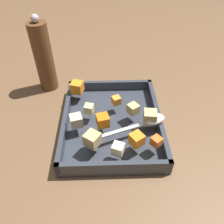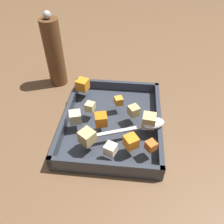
{
  "view_description": "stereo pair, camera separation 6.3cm",
  "coord_description": "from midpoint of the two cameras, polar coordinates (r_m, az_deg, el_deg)",
  "views": [
    {
      "loc": [
        0.45,
        -0.0,
        0.48
      ],
      "look_at": [
        -0.01,
        0.01,
        0.06
      ],
      "focal_mm": 36.46,
      "sensor_mm": 36.0,
      "label": 1
    },
    {
      "loc": [
        0.45,
        0.06,
        0.48
      ],
      "look_at": [
        -0.01,
        0.01,
        0.06
      ],
      "focal_mm": 36.46,
      "sensor_mm": 36.0,
      "label": 2
    }
  ],
  "objects": [
    {
      "name": "ground_plane",
      "position": [
        0.66,
        -3.93,
        -4.16
      ],
      "size": [
        4.0,
        4.0,
        0.0
      ],
      "primitive_type": "plane",
      "color": "brown"
    },
    {
      "name": "potato_chunk_mid_right",
      "position": [
        0.64,
        -8.56,
        0.7
      ],
      "size": [
        0.03,
        0.03,
        0.02
      ],
      "primitive_type": "cube",
      "rotation": [
        0.0,
        0.0,
        4.47
      ],
      "color": "#E0CC89",
      "rests_on": "baking_dish"
    },
    {
      "name": "pepper_mill",
      "position": [
        0.79,
        -19.01,
        12.76
      ],
      "size": [
        0.06,
        0.06,
        0.25
      ],
      "color": "brown",
      "rests_on": "ground_plane"
    },
    {
      "name": "potato_chunk_mid_left",
      "position": [
        0.63,
        2.53,
        0.69
      ],
      "size": [
        0.04,
        0.04,
        0.03
      ],
      "primitive_type": "cube",
      "rotation": [
        0.0,
        0.0,
        5.3
      ],
      "color": "tan",
      "rests_on": "baking_dish"
    },
    {
      "name": "carrot_chunk_far_right",
      "position": [
        0.71,
        -11.22,
        6.02
      ],
      "size": [
        0.04,
        0.04,
        0.03
      ],
      "primitive_type": "cube",
      "rotation": [
        0.0,
        0.0,
        6.01
      ],
      "color": "orange",
      "rests_on": "baking_dish"
    },
    {
      "name": "baking_dish",
      "position": [
        0.66,
        -2.73,
        -2.91
      ],
      "size": [
        0.33,
        0.27,
        0.05
      ],
      "color": "#333842",
      "rests_on": "ground_plane"
    },
    {
      "name": "potato_chunk_near_left",
      "position": [
        0.55,
        -8.17,
        -6.94
      ],
      "size": [
        0.05,
        0.05,
        0.03
      ],
      "primitive_type": "cube",
      "rotation": [
        0.0,
        0.0,
        5.67
      ],
      "color": "tan",
      "rests_on": "baking_dish"
    },
    {
      "name": "carrot_chunk_corner_ne",
      "position": [
        0.56,
        7.96,
        -7.43
      ],
      "size": [
        0.03,
        0.03,
        0.02
      ],
      "primitive_type": "cube",
      "rotation": [
        0.0,
        0.0,
        5.38
      ],
      "color": "orange",
      "rests_on": "baking_dish"
    },
    {
      "name": "carrot_chunk_center",
      "position": [
        0.55,
        3.0,
        -7.02
      ],
      "size": [
        0.04,
        0.04,
        0.03
      ],
      "primitive_type": "cube",
      "rotation": [
        0.0,
        0.0,
        5.3
      ],
      "color": "orange",
      "rests_on": "baking_dish"
    },
    {
      "name": "potato_chunk_corner_nw",
      "position": [
        0.6,
        6.65,
        -1.34
      ],
      "size": [
        0.04,
        0.04,
        0.03
      ],
      "primitive_type": "cube",
      "rotation": [
        0.0,
        0.0,
        6.17
      ],
      "color": "tan",
      "rests_on": "baking_dish"
    },
    {
      "name": "carrot_chunk_rim_edge",
      "position": [
        0.66,
        -1.61,
        2.83
      ],
      "size": [
        0.03,
        0.03,
        0.02
      ],
      "primitive_type": "cube",
      "rotation": [
        0.0,
        0.0,
        5.11
      ],
      "color": "orange",
      "rests_on": "baking_dish"
    },
    {
      "name": "potato_chunk_far_left",
      "position": [
        0.53,
        -1.84,
        -9.39
      ],
      "size": [
        0.03,
        0.03,
        0.03
      ],
      "primitive_type": "cube",
      "rotation": [
        0.0,
        0.0,
        4.32
      ],
      "color": "beige",
      "rests_on": "baking_dish"
    },
    {
      "name": "serving_spoon",
      "position": [
        0.61,
        6.46,
        -2.31
      ],
      "size": [
        0.09,
        0.2,
        0.02
      ],
      "rotation": [
        0.0,
        0.0,
        5.06
      ],
      "color": "silver",
      "rests_on": "baking_dish"
    },
    {
      "name": "carrot_chunk_heap_side",
      "position": [
        0.6,
        -5.32,
        -2.28
      ],
      "size": [
        0.04,
        0.04,
        0.03
      ],
      "primitive_type": "cube",
      "rotation": [
        0.0,
        0.0,
        0.25
      ],
      "color": "orange",
      "rests_on": "baking_dish"
    },
    {
      "name": "potato_chunk_near_right",
      "position": [
        0.61,
        -11.87,
        -2.27
      ],
      "size": [
        0.04,
        0.04,
        0.03
      ],
      "primitive_type": "cube",
      "rotation": [
        0.0,
        0.0,
        3.43
      ],
      "color": "beige",
      "rests_on": "baking_dish"
    }
  ]
}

